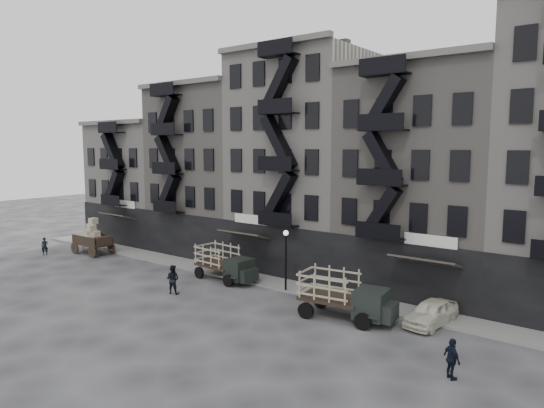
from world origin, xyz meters
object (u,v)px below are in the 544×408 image
Objects in this scene: pedestrian_west at (45,246)px; horse at (80,243)px; stake_truck_east at (344,292)px; car_east at (431,313)px; policeman at (452,359)px; wagon at (92,234)px; stake_truck_west at (225,261)px; pedestrian_mid at (173,279)px.

horse is at bearing 17.36° from pedestrian_west.
horse is 29.11m from stake_truck_east.
car_east is 6.46m from policeman.
car_east is at bearing 1.88° from wagon.
horse is 3.12m from pedestrian_west.
stake_truck_west is (18.09, 0.85, 0.74)m from horse.
stake_truck_east is 2.89× the size of pedestrian_mid.
pedestrian_mid reaches higher than policeman.
wagon is (2.28, -0.10, 1.13)m from horse.
policeman reaches higher than car_east.
car_east is (15.30, 0.36, -0.78)m from stake_truck_west.
stake_truck_west is at bearing 21.87° from policeman.
policeman is at bearing -11.43° from stake_truck_west.
policeman is at bearing 156.22° from pedestrian_mid.
pedestrian_mid reaches higher than car_east.
car_east is 2.29× the size of policeman.
wagon is at bearing -113.36° from horse.
wagon is 2.40× the size of pedestrian_west.
car_east is 2.08× the size of pedestrian_mid.
stake_truck_east reaches higher than car_east.
stake_truck_west is 0.93× the size of stake_truck_east.
horse is 36.59m from policeman.
horse is 0.43× the size of car_east.
stake_truck_east is 1.38× the size of car_east.
stake_truck_west is at bearing 164.04° from stake_truck_east.
pedestrian_west is (-29.79, -2.09, -0.77)m from stake_truck_east.
stake_truck_east reaches higher than policeman.
pedestrian_west reaches higher than car_east.
pedestrian_mid reaches higher than horse.
pedestrian_west is (-34.09, -4.25, 0.11)m from car_east.
wagon is at bearing -170.05° from car_east.
car_east is at bearing 6.43° from stake_truck_west.
pedestrian_west is at bearing -136.05° from wagon.
stake_truck_east is at bearing 172.22° from pedestrian_mid.
policeman reaches higher than pedestrian_west.
wagon is at bearing -34.50° from pedestrian_mid.
stake_truck_east is (29.09, -0.95, 0.84)m from horse.
stake_truck_west is 3.29× the size of pedestrian_west.
car_east is (4.30, 2.16, -0.88)m from stake_truck_east.
stake_truck_east is at bearing -2.34° from wagon.
stake_truck_east reaches higher than stake_truck_west.
pedestrian_mid is at bearing -91.81° from stake_truck_west.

